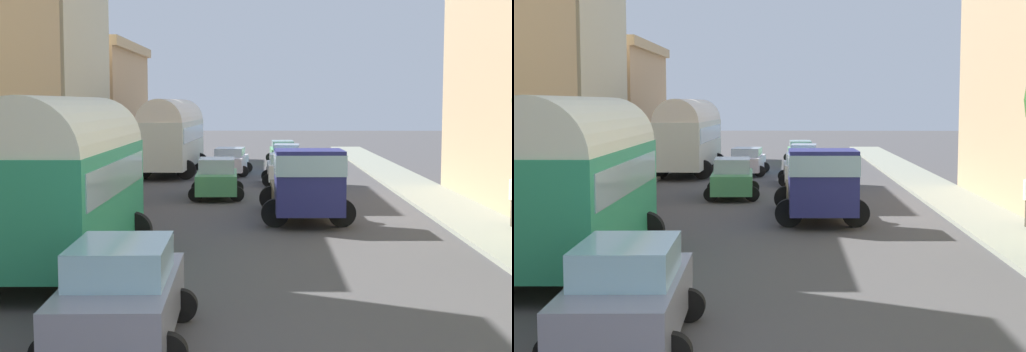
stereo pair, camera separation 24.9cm
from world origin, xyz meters
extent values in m
plane|color=#464445|center=(0.00, 27.00, 0.00)|extent=(154.00, 154.00, 0.00)
cube|color=#ADAAA5|center=(-7.25, 27.00, 0.07)|extent=(2.50, 70.00, 0.14)
cube|color=gray|center=(7.25, 27.00, 0.07)|extent=(2.50, 70.00, 0.14)
cube|color=beige|center=(-10.63, 33.56, 5.87)|extent=(4.25, 9.94, 11.74)
cube|color=tan|center=(-11.31, 46.10, 3.63)|extent=(5.62, 13.43, 7.26)
cube|color=tan|center=(-11.31, 46.10, 7.56)|extent=(6.19, 13.43, 0.60)
cube|color=#299164|center=(-4.43, 12.78, 1.70)|extent=(2.60, 8.05, 2.40)
cylinder|color=silver|center=(-4.43, 12.78, 2.90)|extent=(2.55, 7.89, 2.44)
cube|color=#99B7C6|center=(-4.43, 12.78, 2.23)|extent=(2.64, 7.41, 0.77)
cylinder|color=black|center=(-5.65, 15.25, 0.50)|extent=(1.00, 0.35, 1.00)
cylinder|color=black|center=(-3.29, 15.28, 0.50)|extent=(1.00, 0.35, 1.00)
cylinder|color=black|center=(-3.22, 10.31, 0.50)|extent=(1.00, 0.35, 1.00)
cube|color=silver|center=(-4.85, 37.37, 1.74)|extent=(2.73, 9.26, 2.47)
cylinder|color=silver|center=(-4.85, 37.37, 2.97)|extent=(2.68, 9.08, 2.37)
cube|color=#99B7C6|center=(-4.85, 37.37, 2.28)|extent=(2.75, 8.53, 0.79)
cylinder|color=black|center=(-5.90, 40.25, 0.50)|extent=(1.00, 0.35, 1.00)
cylinder|color=black|center=(-3.60, 40.17, 0.50)|extent=(1.00, 0.35, 1.00)
cylinder|color=black|center=(-6.09, 34.56, 0.50)|extent=(1.00, 0.35, 1.00)
cylinder|color=black|center=(-3.80, 34.48, 0.50)|extent=(1.00, 0.35, 1.00)
cube|color=navy|center=(1.70, 18.91, 1.47)|extent=(2.18, 1.98, 2.04)
cube|color=#99B7C6|center=(1.70, 18.91, 2.04)|extent=(2.23, 2.06, 0.65)
cube|color=brown|center=(1.62, 22.14, 0.73)|extent=(2.24, 4.58, 0.55)
ellipsoid|color=beige|center=(1.39, 21.89, 1.27)|extent=(0.99, 1.03, 0.54)
ellipsoid|color=beige|center=(1.81, 22.73, 1.29)|extent=(0.94, 1.01, 0.58)
ellipsoid|color=beige|center=(1.64, 22.23, 1.25)|extent=(1.17, 1.12, 0.49)
ellipsoid|color=beige|center=(1.75, 21.05, 1.63)|extent=(0.90, 1.00, 0.53)
ellipsoid|color=silver|center=(2.05, 20.64, 1.66)|extent=(0.84, 0.94, 0.55)
cylinder|color=black|center=(2.76, 19.11, 0.45)|extent=(0.90, 0.31, 0.90)
cylinder|color=black|center=(0.62, 19.06, 0.45)|extent=(0.90, 0.31, 0.90)
cylinder|color=black|center=(2.67, 22.98, 0.45)|extent=(0.90, 0.31, 0.90)
cylinder|color=black|center=(0.53, 22.93, 0.45)|extent=(0.90, 0.31, 0.90)
cube|color=silver|center=(1.31, 32.11, 0.65)|extent=(1.85, 3.76, 0.77)
cube|color=#9ABFC0|center=(1.31, 32.11, 1.27)|extent=(1.60, 1.97, 0.45)
cylinder|color=black|center=(2.22, 30.98, 0.30)|extent=(0.60, 0.21, 0.60)
cylinder|color=black|center=(0.45, 30.94, 0.30)|extent=(0.60, 0.21, 0.60)
cylinder|color=black|center=(2.17, 33.28, 0.30)|extent=(0.60, 0.21, 0.60)
cylinder|color=black|center=(0.40, 33.25, 0.30)|extent=(0.60, 0.21, 0.60)
cube|color=#3D8BBD|center=(1.53, 38.80, 0.68)|extent=(1.84, 3.97, 0.82)
cube|color=#9FABC2|center=(1.53, 38.80, 1.34)|extent=(1.53, 2.10, 0.50)
cylinder|color=black|center=(2.25, 37.55, 0.30)|extent=(0.60, 0.21, 0.60)
cylinder|color=black|center=(0.66, 37.65, 0.30)|extent=(0.60, 0.21, 0.60)
cylinder|color=black|center=(2.40, 39.95, 0.30)|extent=(0.60, 0.21, 0.60)
cylinder|color=black|center=(0.81, 40.05, 0.30)|extent=(0.60, 0.21, 0.60)
cube|color=#539A5B|center=(1.44, 45.08, 0.63)|extent=(1.66, 4.31, 0.72)
cube|color=#8FBBBA|center=(1.44, 45.08, 1.24)|extent=(1.42, 2.26, 0.50)
cylinder|color=black|center=(2.25, 43.78, 0.30)|extent=(0.60, 0.21, 0.60)
cylinder|color=black|center=(0.70, 43.74, 0.30)|extent=(0.60, 0.21, 0.60)
cylinder|color=black|center=(2.18, 46.43, 0.30)|extent=(0.60, 0.21, 0.60)
cylinder|color=black|center=(0.63, 46.39, 0.30)|extent=(0.60, 0.21, 0.60)
cube|color=gray|center=(-2.04, 6.83, 0.69)|extent=(1.88, 4.38, 0.85)
cube|color=#8DBDD3|center=(-2.04, 6.83, 1.42)|extent=(1.60, 2.30, 0.60)
cylinder|color=black|center=(-2.95, 8.14, 0.30)|extent=(0.60, 0.21, 0.60)
cylinder|color=black|center=(-1.22, 8.20, 0.30)|extent=(0.60, 0.21, 0.60)
cube|color=#469558|center=(-1.71, 26.61, 0.67)|extent=(1.82, 3.97, 0.80)
cube|color=#A0B3BC|center=(-1.71, 26.61, 1.37)|extent=(1.54, 2.09, 0.59)
cylinder|color=black|center=(-2.59, 27.79, 0.30)|extent=(0.60, 0.21, 0.60)
cylinder|color=black|center=(-0.94, 27.86, 0.30)|extent=(0.60, 0.21, 0.60)
cylinder|color=black|center=(-2.49, 25.37, 0.30)|extent=(0.60, 0.21, 0.60)
cylinder|color=black|center=(-0.83, 25.44, 0.30)|extent=(0.60, 0.21, 0.60)
cube|color=silver|center=(-1.64, 37.05, 0.65)|extent=(1.95, 4.26, 0.76)
cube|color=#A1B2C0|center=(-1.64, 37.05, 1.26)|extent=(1.62, 2.25, 0.46)
cylinder|color=black|center=(-2.40, 38.39, 0.30)|extent=(0.60, 0.21, 0.60)
cylinder|color=black|center=(-0.71, 38.28, 0.30)|extent=(0.60, 0.21, 0.60)
cylinder|color=black|center=(-2.57, 35.82, 0.30)|extent=(0.60, 0.21, 0.60)
cylinder|color=black|center=(-0.88, 35.71, 0.30)|extent=(0.60, 0.21, 0.60)
camera|label=1|loc=(0.31, -5.63, 3.98)|focal=54.64mm
camera|label=2|loc=(0.56, -5.63, 3.98)|focal=54.64mm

